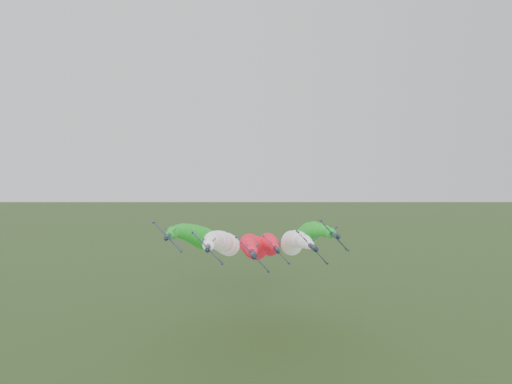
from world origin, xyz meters
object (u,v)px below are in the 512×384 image
(jet_lead, at_px, (253,246))
(jet_inner_left, at_px, (223,242))
(jet_inner_right, at_px, (293,242))
(jet_trail, at_px, (269,244))
(jet_outer_right, at_px, (308,234))
(jet_outer_left, at_px, (196,235))

(jet_lead, xyz_separation_m, jet_inner_left, (-8.68, 8.75, -0.01))
(jet_inner_right, xyz_separation_m, jet_trail, (-5.90, 14.19, -2.42))
(jet_lead, bearing_deg, jet_outer_right, 37.56)
(jet_inner_right, bearing_deg, jet_trail, 112.59)
(jet_inner_right, height_order, jet_outer_right, jet_outer_right)
(jet_inner_left, distance_m, jet_outer_left, 13.41)
(jet_lead, bearing_deg, jet_outer_left, 132.69)
(jet_inner_left, xyz_separation_m, jet_outer_right, (27.57, 5.78, 1.70))
(jet_inner_right, distance_m, jet_trail, 15.55)
(jet_inner_left, height_order, jet_trail, jet_inner_left)
(jet_lead, xyz_separation_m, jet_outer_right, (18.89, 14.52, 1.69))
(jet_outer_left, height_order, jet_trail, jet_outer_left)
(jet_lead, relative_size, jet_inner_right, 1.00)
(jet_inner_left, relative_size, jet_trail, 1.00)
(jet_lead, relative_size, jet_outer_left, 1.00)
(jet_inner_left, xyz_separation_m, jet_trail, (15.46, 12.27, -2.25))
(jet_lead, relative_size, jet_outer_right, 1.00)
(jet_trail, bearing_deg, jet_inner_right, -67.41)
(jet_lead, bearing_deg, jet_inner_left, 134.78)
(jet_lead, relative_size, jet_inner_left, 1.00)
(jet_outer_right, bearing_deg, jet_trail, 151.80)
(jet_lead, relative_size, jet_trail, 1.00)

